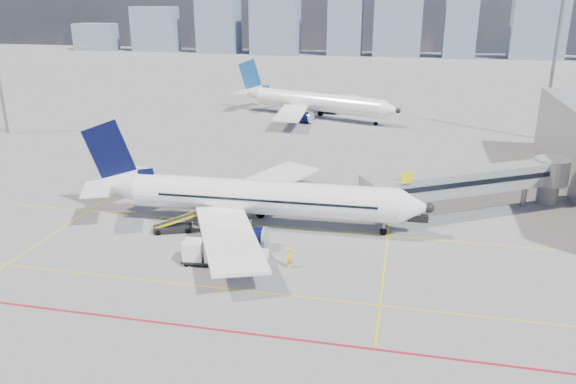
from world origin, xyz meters
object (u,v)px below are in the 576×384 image
second_aircraft (312,102)px  baggage_tug (252,252)px  belt_loader (174,226)px  cargo_dolly (205,252)px  ramp_worker (290,258)px  main_aircraft (249,197)px

second_aircraft → baggage_tug: second_aircraft is taller
belt_loader → baggage_tug: bearing=-47.0°
cargo_dolly → baggage_tug: bearing=17.5°
second_aircraft → ramp_worker: 66.36m
main_aircraft → baggage_tug: 8.79m
second_aircraft → cargo_dolly: size_ratio=8.39×
cargo_dolly → belt_loader: size_ratio=0.75×
main_aircraft → belt_loader: main_aircraft is taller
ramp_worker → cargo_dolly: bearing=125.3°
belt_loader → ramp_worker: (13.48, -5.46, 0.35)m
second_aircraft → main_aircraft: bearing=-66.6°
second_aircraft → baggage_tug: size_ratio=13.66×
baggage_tug → ramp_worker: bearing=-4.6°
main_aircraft → second_aircraft: bearing=91.6°
main_aircraft → belt_loader: (-7.22, -3.35, -2.63)m
main_aircraft → belt_loader: 8.38m
second_aircraft → belt_loader: bearing=-73.6°
ramp_worker → main_aircraft: bearing=64.2°
second_aircraft → belt_loader: 60.40m
baggage_tug → cargo_dolly: size_ratio=0.61×
main_aircraft → cargo_dolly: main_aircraft is taller
main_aircraft → baggage_tug: bearing=-73.8°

